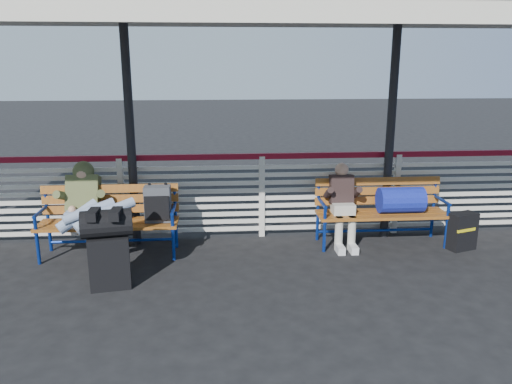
{
  "coord_description": "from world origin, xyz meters",
  "views": [
    {
      "loc": [
        -0.63,
        -5.07,
        2.49
      ],
      "look_at": [
        -0.15,
        1.0,
        0.91
      ],
      "focal_mm": 35.0,
      "sensor_mm": 36.0,
      "label": 1
    }
  ],
  "objects": [
    {
      "name": "ground",
      "position": [
        0.0,
        0.0,
        0.0
      ],
      "size": [
        60.0,
        60.0,
        0.0
      ],
      "primitive_type": "plane",
      "color": "black",
      "rests_on": "ground"
    },
    {
      "name": "fence",
      "position": [
        0.0,
        1.9,
        0.66
      ],
      "size": [
        12.08,
        0.08,
        1.24
      ],
      "color": "silver",
      "rests_on": "ground"
    },
    {
      "name": "canopy",
      "position": [
        -0.0,
        0.87,
        3.04
      ],
      "size": [
        12.6,
        3.6,
        3.16
      ],
      "color": "silver",
      "rests_on": "ground"
    },
    {
      "name": "luggage_stack",
      "position": [
        -1.87,
        0.3,
        0.5
      ],
      "size": [
        0.6,
        0.4,
        0.92
      ],
      "rotation": [
        0.0,
        0.0,
        0.17
      ],
      "color": "black",
      "rests_on": "ground"
    },
    {
      "name": "bench_left",
      "position": [
        -1.86,
        1.33,
        0.6
      ],
      "size": [
        1.8,
        0.56,
        0.94
      ],
      "color": "#AB6D21",
      "rests_on": "ground"
    },
    {
      "name": "bench_right",
      "position": [
        1.77,
        1.45,
        0.6
      ],
      "size": [
        1.8,
        0.56,
        0.92
      ],
      "color": "#AB6D21",
      "rests_on": "ground"
    },
    {
      "name": "traveler_man",
      "position": [
        -2.22,
        0.99,
        0.74
      ],
      "size": [
        0.93,
        1.64,
        0.77
      ],
      "color": "#9AAAD0",
      "rests_on": "ground"
    },
    {
      "name": "companion_person",
      "position": [
        1.09,
        1.44,
        0.6
      ],
      "size": [
        0.32,
        0.66,
        1.15
      ],
      "color": "beige",
      "rests_on": "ground"
    },
    {
      "name": "suitcase_side",
      "position": [
        2.69,
        1.15,
        0.26
      ],
      "size": [
        0.42,
        0.33,
        0.51
      ],
      "rotation": [
        0.0,
        0.0,
        0.34
      ],
      "color": "black",
      "rests_on": "ground"
    }
  ]
}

